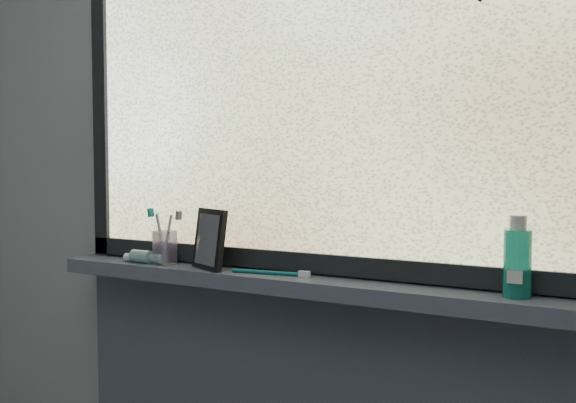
# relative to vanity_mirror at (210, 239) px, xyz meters

# --- Properties ---
(wall_back) EXTENTS (3.00, 0.01, 2.50)m
(wall_back) POSITION_rel_vanity_mirror_xyz_m (0.32, 0.09, 0.15)
(wall_back) COLOR #9EA3A8
(wall_back) RESTS_ON ground
(windowsill) EXTENTS (1.62, 0.14, 0.04)m
(windowsill) POSITION_rel_vanity_mirror_xyz_m (0.32, 0.02, -0.10)
(windowsill) COLOR #4D5266
(windowsill) RESTS_ON wall_back
(window_pane) EXTENTS (1.50, 0.01, 1.00)m
(window_pane) POSITION_rel_vanity_mirror_xyz_m (0.32, 0.07, 0.43)
(window_pane) COLOR silver
(window_pane) RESTS_ON wall_back
(frame_bottom) EXTENTS (1.60, 0.03, 0.05)m
(frame_bottom) POSITION_rel_vanity_mirror_xyz_m (0.32, 0.07, -0.05)
(frame_bottom) COLOR black
(frame_bottom) RESTS_ON windowsill
(frame_left) EXTENTS (0.05, 0.03, 1.10)m
(frame_left) POSITION_rel_vanity_mirror_xyz_m (-0.45, 0.07, 0.43)
(frame_left) COLOR black
(frame_left) RESTS_ON wall_back
(vanity_mirror) EXTENTS (0.15, 0.11, 0.16)m
(vanity_mirror) POSITION_rel_vanity_mirror_xyz_m (0.00, 0.00, 0.00)
(vanity_mirror) COLOR black
(vanity_mirror) RESTS_ON windowsill
(toothpaste_tube) EXTENTS (0.21, 0.06, 0.04)m
(toothpaste_tube) POSITION_rel_vanity_mirror_xyz_m (-0.22, -0.00, -0.06)
(toothpaste_tube) COLOR silver
(toothpaste_tube) RESTS_ON windowsill
(toothbrush_cup) EXTENTS (0.09, 0.09, 0.09)m
(toothbrush_cup) POSITION_rel_vanity_mirror_xyz_m (-0.17, 0.02, -0.04)
(toothbrush_cup) COLOR #A48CBA
(toothbrush_cup) RESTS_ON windowsill
(toothbrush_lying) EXTENTS (0.23, 0.06, 0.02)m
(toothbrush_lying) POSITION_rel_vanity_mirror_xyz_m (0.17, 0.00, -0.07)
(toothbrush_lying) COLOR #0B5F66
(toothbrush_lying) RESTS_ON windowsill
(mouthwash_bottle) EXTENTS (0.07, 0.07, 0.14)m
(mouthwash_bottle) POSITION_rel_vanity_mirror_xyz_m (0.79, 0.02, 0.01)
(mouthwash_bottle) COLOR teal
(mouthwash_bottle) RESTS_ON windowsill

